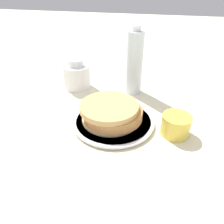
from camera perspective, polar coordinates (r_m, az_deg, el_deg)
ground_plane at (r=0.66m, az=0.14°, el=-3.57°), size 4.00×4.00×0.00m
plate at (r=0.67m, az=0.00°, el=-2.36°), size 0.25×0.25×0.01m
pancake_stack at (r=0.65m, az=-0.14°, el=-0.09°), size 0.18×0.19×0.05m
juice_glass at (r=0.64m, az=16.33°, el=-3.47°), size 0.08×0.08×0.06m
cream_jug at (r=0.88m, az=-9.20°, el=9.41°), size 0.11×0.11×0.12m
water_bottle_near at (r=0.81m, az=5.87°, el=12.65°), size 0.06×0.06×0.24m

